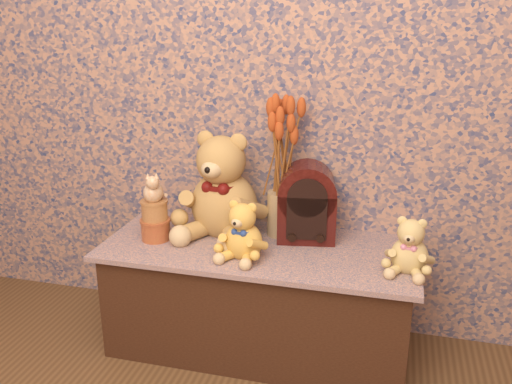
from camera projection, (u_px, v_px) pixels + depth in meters
display_shelf at (259, 297)px, 2.20m from camera, size 1.23×0.53×0.45m
teddy_large at (224, 179)px, 2.19m from camera, size 0.42×0.48×0.46m
teddy_medium at (244, 227)px, 2.00m from camera, size 0.23×0.25×0.24m
teddy_small at (410, 242)px, 1.89m from camera, size 0.20×0.23×0.22m
cathedral_radio at (307, 202)px, 2.15m from camera, size 0.25×0.20×0.32m
ceramic_vase at (281, 214)px, 2.21m from camera, size 0.14×0.14×0.18m
dried_stalks at (282, 139)px, 2.11m from camera, size 0.29×0.29×0.44m
biscuit_tin_lower at (156, 230)px, 2.18m from camera, size 0.15×0.15×0.08m
biscuit_tin_upper at (155, 211)px, 2.15m from camera, size 0.11×0.11×0.08m
cat_figurine at (153, 186)px, 2.12m from camera, size 0.12×0.13×0.13m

